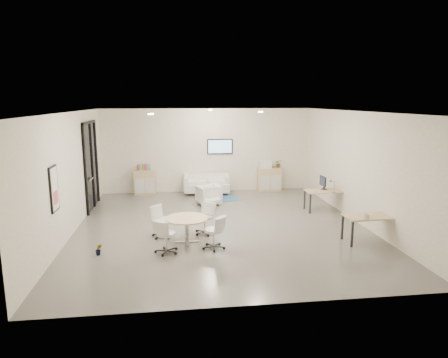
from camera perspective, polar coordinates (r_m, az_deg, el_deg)
name	(u,v)px	position (r m, az deg, el deg)	size (l,w,h in m)	color
room_shell	(221,170)	(11.00, -0.45, 1.23)	(9.60, 10.60, 4.80)	#605D58
glass_door	(91,163)	(13.68, -18.46, 2.20)	(0.09, 1.90, 2.85)	black
artwork	(54,189)	(9.74, -23.12, -1.31)	(0.05, 0.54, 1.04)	black
wall_tv	(220,147)	(15.43, -0.59, 4.66)	(0.98, 0.06, 0.58)	black
ceiling_spots	(210,112)	(11.65, -1.95, 9.59)	(3.14, 4.14, 0.03)	#FFEAC6
sideboard_left	(145,182)	(15.36, -11.21, -0.45)	(0.82, 0.43, 0.93)	tan
sideboard_right	(269,179)	(15.76, 6.49, -0.03)	(0.92, 0.44, 0.92)	tan
books	(143,167)	(15.27, -11.44, 1.66)	(0.48, 0.14, 0.22)	red
printer	(265,164)	(15.62, 5.89, 2.15)	(0.47, 0.39, 0.33)	white
loveseat	(207,185)	(15.21, -2.49, -0.81)	(1.76, 0.97, 0.64)	silver
blue_rug	(220,199)	(14.41, -0.60, -2.86)	(1.33, 0.89, 0.01)	#2B5283
armchair_left	(208,193)	(13.78, -2.25, -1.99)	(0.71, 0.66, 0.73)	silver
armchair_right	(209,194)	(13.55, -2.20, -2.21)	(0.71, 0.66, 0.73)	silver
desk_rear	(326,192)	(13.20, 14.30, -1.88)	(1.28, 0.65, 0.67)	tan
desk_front	(371,218)	(10.62, 20.30, -5.28)	(1.34, 0.70, 0.69)	tan
monitor	(323,182)	(13.26, 13.96, -0.46)	(0.20, 0.50, 0.44)	black
round_table	(187,221)	(9.99, -5.35, -6.01)	(1.06, 1.06, 0.64)	tan
meeting_chairs	(187,227)	(10.04, -5.33, -6.81)	(2.05, 2.05, 0.82)	white
plant_cabinet	(278,164)	(15.77, 7.79, 2.08)	(0.28, 0.31, 0.24)	#3F7F3F
plant_floor	(99,253)	(9.76, -17.45, -10.00)	(0.15, 0.27, 0.12)	#3F7F3F
cup	(367,216)	(10.28, 19.71, -4.99)	(0.13, 0.10, 0.13)	white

